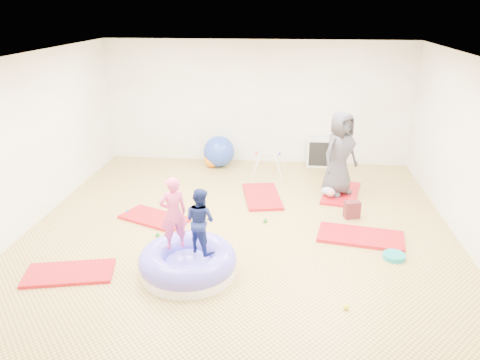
# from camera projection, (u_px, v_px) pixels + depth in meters

# --- Properties ---
(room) EXTENTS (7.01, 8.01, 2.81)m
(room) POSITION_uv_depth(u_px,v_px,m) (238.00, 156.00, 6.98)
(room) COLOR tan
(room) RESTS_ON ground
(gym_mat_front_left) EXTENTS (1.30, 0.85, 0.05)m
(gym_mat_front_left) POSITION_uv_depth(u_px,v_px,m) (69.00, 273.00, 6.49)
(gym_mat_front_left) COLOR red
(gym_mat_front_left) RESTS_ON ground
(gym_mat_mid_left) EXTENTS (1.31, 1.02, 0.05)m
(gym_mat_mid_left) POSITION_uv_depth(u_px,v_px,m) (154.00, 218.00, 8.15)
(gym_mat_mid_left) COLOR red
(gym_mat_mid_left) RESTS_ON ground
(gym_mat_center_back) EXTENTS (0.88, 1.39, 0.05)m
(gym_mat_center_back) POSITION_uv_depth(u_px,v_px,m) (262.00, 196.00, 9.07)
(gym_mat_center_back) COLOR red
(gym_mat_center_back) RESTS_ON ground
(gym_mat_right) EXTENTS (1.43, 0.88, 0.06)m
(gym_mat_right) POSITION_uv_depth(u_px,v_px,m) (360.00, 237.00, 7.50)
(gym_mat_right) COLOR red
(gym_mat_right) RESTS_ON ground
(gym_mat_rear_right) EXTENTS (0.90, 1.39, 0.05)m
(gym_mat_rear_right) POSITION_uv_depth(u_px,v_px,m) (341.00, 193.00, 9.22)
(gym_mat_rear_right) COLOR red
(gym_mat_rear_right) RESTS_ON ground
(inflatable_cushion) EXTENTS (1.36, 1.36, 0.43)m
(inflatable_cushion) POSITION_uv_depth(u_px,v_px,m) (188.00, 263.00, 6.48)
(inflatable_cushion) COLOR white
(inflatable_cushion) RESTS_ON ground
(child_pink) EXTENTS (0.45, 0.40, 1.04)m
(child_pink) POSITION_uv_depth(u_px,v_px,m) (173.00, 210.00, 6.32)
(child_pink) COLOR #EE4883
(child_pink) RESTS_ON inflatable_cushion
(child_navy) EXTENTS (0.56, 0.53, 0.92)m
(child_navy) POSITION_uv_depth(u_px,v_px,m) (200.00, 217.00, 6.25)
(child_navy) COLOR navy
(child_navy) RESTS_ON inflatable_cushion
(adult_caregiver) EXTENTS (0.94, 0.90, 1.62)m
(adult_caregiver) POSITION_uv_depth(u_px,v_px,m) (340.00, 153.00, 8.88)
(adult_caregiver) COLOR #3C3B43
(adult_caregiver) RESTS_ON gym_mat_rear_right
(infant) EXTENTS (0.33, 0.34, 0.20)m
(infant) POSITION_uv_depth(u_px,v_px,m) (330.00, 191.00, 8.98)
(infant) COLOR #9FB8D3
(infant) RESTS_ON gym_mat_rear_right
(ball_pit_balls) EXTENTS (3.66, 2.51, 0.07)m
(ball_pit_balls) POSITION_uv_depth(u_px,v_px,m) (207.00, 245.00, 7.23)
(ball_pit_balls) COLOR #F2F81D
(ball_pit_balls) RESTS_ON ground
(exercise_ball_blue) EXTENTS (0.72, 0.72, 0.72)m
(exercise_ball_blue) POSITION_uv_depth(u_px,v_px,m) (219.00, 151.00, 10.70)
(exercise_ball_blue) COLOR #2342B4
(exercise_ball_blue) RESTS_ON ground
(exercise_ball_orange) EXTENTS (0.36, 0.36, 0.36)m
(exercise_ball_orange) POSITION_uv_depth(u_px,v_px,m) (212.00, 160.00, 10.70)
(exercise_ball_orange) COLOR orange
(exercise_ball_orange) RESTS_ON ground
(infant_play_gym) EXTENTS (0.67, 0.64, 0.51)m
(infant_play_gym) POSITION_uv_depth(u_px,v_px,m) (268.00, 160.00, 10.14)
(infant_play_gym) COLOR silver
(infant_play_gym) RESTS_ON ground
(cube_shelf) EXTENTS (0.65, 0.32, 0.65)m
(cube_shelf) POSITION_uv_depth(u_px,v_px,m) (321.00, 152.00, 10.74)
(cube_shelf) COLOR silver
(cube_shelf) RESTS_ON ground
(balance_disc) EXTENTS (0.33, 0.33, 0.07)m
(balance_disc) POSITION_uv_depth(u_px,v_px,m) (394.00, 256.00, 6.90)
(balance_disc) COLOR teal
(balance_disc) RESTS_ON ground
(backpack) EXTENTS (0.30, 0.22, 0.31)m
(backpack) POSITION_uv_depth(u_px,v_px,m) (352.00, 210.00, 8.17)
(backpack) COLOR maroon
(backpack) RESTS_ON ground
(yellow_toy) EXTENTS (0.20, 0.20, 0.03)m
(yellow_toy) POSITION_uv_depth(u_px,v_px,m) (97.00, 265.00, 6.71)
(yellow_toy) COLOR #F2F81D
(yellow_toy) RESTS_ON ground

